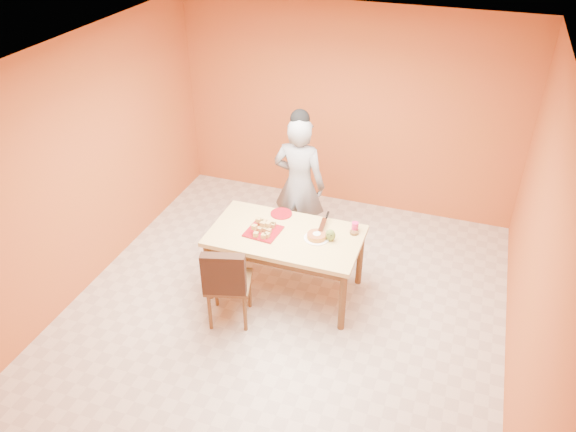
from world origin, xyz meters
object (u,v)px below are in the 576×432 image
(dining_table, at_px, (286,241))
(red_dinner_plate, at_px, (281,214))
(sponge_cake, at_px, (317,236))
(dining_chair, at_px, (228,281))
(pastry_platter, at_px, (263,231))
(egg_ornament, at_px, (330,235))
(person, at_px, (299,185))
(magenta_glass, at_px, (355,227))
(checker_tin, at_px, (354,232))

(dining_table, distance_m, red_dinner_plate, 0.40)
(sponge_cake, bearing_deg, dining_chair, -137.95)
(pastry_platter, distance_m, egg_ornament, 0.72)
(red_dinner_plate, bearing_deg, dining_table, -63.72)
(sponge_cake, bearing_deg, egg_ornament, 5.84)
(dining_chair, xyz_separation_m, person, (0.26, 1.51, 0.35))
(dining_chair, bearing_deg, red_dinner_plate, 61.69)
(pastry_platter, bearing_deg, magenta_glass, 20.57)
(person, bearing_deg, red_dinner_plate, 87.75)
(red_dinner_plate, bearing_deg, pastry_platter, -98.73)
(sponge_cake, bearing_deg, dining_table, -175.62)
(pastry_platter, relative_size, magenta_glass, 3.25)
(dining_table, bearing_deg, red_dinner_plate, 116.28)
(pastry_platter, bearing_deg, sponge_cake, 7.07)
(person, xyz_separation_m, red_dinner_plate, (-0.03, -0.53, -0.09))
(pastry_platter, distance_m, checker_tin, 0.96)
(pastry_platter, bearing_deg, red_dinner_plate, 81.27)
(pastry_platter, bearing_deg, dining_chair, -105.50)
(dining_chair, distance_m, egg_ornament, 1.15)
(magenta_glass, bearing_deg, dining_table, -156.31)
(dining_table, relative_size, pastry_platter, 4.74)
(person, bearing_deg, sponge_cake, 120.51)
(red_dinner_plate, distance_m, magenta_glass, 0.85)
(dining_table, xyz_separation_m, magenta_glass, (0.68, 0.30, 0.15))
(sponge_cake, height_order, egg_ornament, egg_ornament)
(dining_chair, relative_size, person, 0.57)
(dining_chair, height_order, egg_ornament, dining_chair)
(person, bearing_deg, pastry_platter, 85.60)
(egg_ornament, bearing_deg, red_dinner_plate, 161.06)
(magenta_glass, bearing_deg, checker_tin, -84.57)
(person, relative_size, sponge_cake, 8.48)
(dining_chair, bearing_deg, magenta_glass, 25.46)
(dining_table, relative_size, red_dinner_plate, 6.65)
(red_dinner_plate, height_order, checker_tin, checker_tin)
(person, height_order, checker_tin, person)
(pastry_platter, bearing_deg, dining_table, 10.86)
(person, height_order, red_dinner_plate, person)
(dining_chair, xyz_separation_m, magenta_glass, (1.07, 0.93, 0.31))
(sponge_cake, bearing_deg, checker_tin, 32.30)
(dining_chair, bearing_deg, dining_table, 42.46)
(dining_chair, xyz_separation_m, red_dinner_plate, (0.22, 0.98, 0.26))
(person, distance_m, red_dinner_plate, 0.54)
(red_dinner_plate, height_order, sponge_cake, sponge_cake)
(checker_tin, bearing_deg, dining_table, -160.25)
(egg_ornament, relative_size, checker_tin, 1.44)
(person, relative_size, egg_ornament, 12.89)
(pastry_platter, xyz_separation_m, egg_ornament, (0.71, 0.08, 0.06))
(red_dinner_plate, distance_m, egg_ornament, 0.72)
(red_dinner_plate, relative_size, checker_tin, 2.60)
(pastry_platter, bearing_deg, checker_tin, 17.56)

